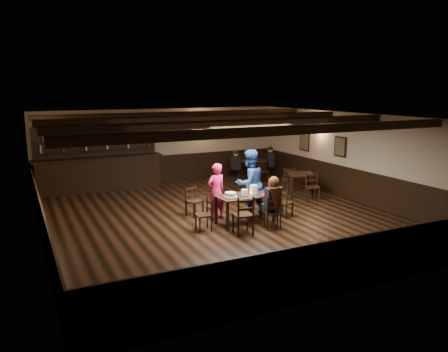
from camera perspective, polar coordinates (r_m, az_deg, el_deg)
name	(u,v)px	position (r m, az deg, el deg)	size (l,w,h in m)	color
ground	(220,217)	(11.89, -0.47, -5.35)	(10.00, 10.00, 0.00)	black
room_shell	(220,153)	(11.55, -0.52, 3.02)	(9.02, 10.02, 2.71)	#BAAF9A
dining_table	(245,198)	(11.18, 2.80, -2.92)	(1.51, 0.80, 0.75)	black
chair_near_left	(244,213)	(10.32, 2.67, -4.80)	(0.49, 0.47, 0.94)	black
chair_near_right	(273,210)	(10.80, 6.45, -4.50)	(0.49, 0.47, 0.83)	black
chair_end_left	(206,212)	(10.68, -2.35, -4.74)	(0.38, 0.39, 0.79)	black
chair_end_right	(283,201)	(11.82, 7.75, -3.24)	(0.47, 0.48, 0.79)	black
chair_far_pushed	(193,198)	(11.92, -4.12, -2.92)	(0.49, 0.48, 0.83)	black
woman_pink	(216,191)	(11.52, -1.03, -2.03)	(0.55, 0.36, 1.50)	#FF2D69
man_blue	(249,183)	(11.77, 3.34, -0.95)	(0.89, 0.69, 1.83)	navy
seated_person	(273,195)	(10.75, 6.47, -2.47)	(0.37, 0.55, 0.90)	black
cake	(231,195)	(10.98, 0.86, -2.45)	(0.34, 0.34, 0.11)	white
plate_stack_a	(245,192)	(11.09, 2.70, -2.15)	(0.17, 0.17, 0.16)	white
plate_stack_b	(254,189)	(11.27, 3.90, -1.76)	(0.19, 0.19, 0.23)	white
tea_light	(246,193)	(11.26, 2.93, -2.24)	(0.05, 0.05, 0.06)	#A5A8AD
salt_shaker	(257,192)	(11.27, 4.33, -2.10)	(0.04, 0.04, 0.10)	silver
pepper_shaker	(259,193)	(11.25, 4.65, -2.17)	(0.03, 0.03, 0.08)	#A5A8AD
drink_glass	(255,190)	(11.40, 4.09, -1.89)	(0.08, 0.08, 0.12)	silver
menu_red	(266,194)	(11.33, 5.46, -2.30)	(0.29, 0.20, 0.00)	maroon
menu_blue	(261,192)	(11.53, 4.89, -2.05)	(0.27, 0.19, 0.00)	#0E1047
bar_counter	(99,169)	(15.45, -16.03, 0.89)	(4.27, 0.70, 2.20)	black
back_table_a	(300,176)	(14.20, 9.92, -0.05)	(1.08, 1.08, 0.75)	black
back_table_b	(252,163)	(16.48, 3.67, 1.70)	(0.97, 0.97, 0.75)	black
bg_patron_left	(236,160)	(16.13, 1.54, 2.11)	(0.31, 0.39, 0.71)	black
bg_patron_right	(270,156)	(16.88, 6.05, 2.56)	(0.31, 0.41, 0.76)	black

